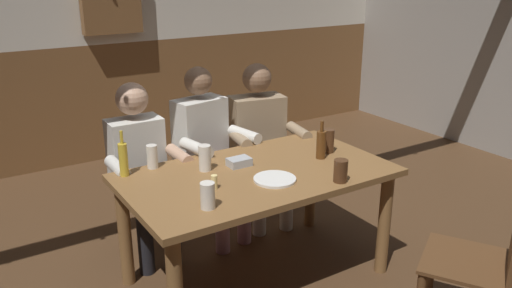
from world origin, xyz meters
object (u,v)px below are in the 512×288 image
dining_table (257,188)px  plate_0 (275,179)px  pint_glass_1 (208,196)px  chair_empty_near_left (485,261)px  pint_glass_4 (152,157)px  person_1 (207,148)px  table_candle (214,182)px  person_0 (141,164)px  pint_glass_2 (329,141)px  person_2 (260,136)px  bottle_1 (123,159)px  pint_glass_3 (205,158)px  pint_glass_0 (341,171)px  bottle_0 (321,144)px  condiment_caddy (239,162)px

dining_table → plate_0: (0.01, -0.17, 0.11)m
dining_table → pint_glass_1: (-0.48, -0.28, 0.17)m
chair_empty_near_left → pint_glass_4: size_ratio=6.06×
person_1 → table_candle: size_ratio=15.53×
person_0 → pint_glass_2: size_ratio=7.58×
pint_glass_1 → pint_glass_2: bearing=16.5°
chair_empty_near_left → pint_glass_2: 1.20m
person_0 → person_1: 0.50m
person_2 → person_1: bearing=12.3°
bottle_1 → pint_glass_1: bottle_1 is taller
dining_table → pint_glass_1: 0.58m
plate_0 → pint_glass_3: pint_glass_3 is taller
table_candle → pint_glass_3: (0.08, 0.27, 0.04)m
bottle_1 → pint_glass_0: bottle_1 is taller
pint_glass_1 → pint_glass_4: size_ratio=0.96×
bottle_0 → pint_glass_3: 0.75m
bottle_0 → pint_glass_2: size_ratio=1.58×
bottle_0 → bottle_1: size_ratio=0.90×
person_2 → pint_glass_1: (-0.94, -0.97, 0.12)m
plate_0 → pint_glass_1: 0.51m
person_0 → pint_glass_0: bearing=127.4°
bottle_1 → pint_glass_4: bottle_1 is taller
chair_empty_near_left → bottle_0: 1.17m
pint_glass_0 → pint_glass_4: 1.13m
chair_empty_near_left → pint_glass_2: size_ratio=5.61×
dining_table → person_1: person_1 is taller
condiment_caddy → bottle_1: size_ratio=0.51×
plate_0 → pint_glass_4: size_ratio=1.70×
person_1 → pint_glass_2: (0.57, -0.64, 0.13)m
bottle_0 → pint_glass_1: (-0.94, -0.25, -0.03)m
chair_empty_near_left → pint_glass_1: 1.45m
chair_empty_near_left → plate_0: chair_empty_near_left is taller
person_2 → bottle_0: bearing=100.3°
pint_glass_2 → pint_glass_3: pint_glass_3 is taller
dining_table → bottle_1: bearing=152.0°
chair_empty_near_left → pint_glass_3: pint_glass_3 is taller
plate_0 → bottle_0: bearing=17.4°
person_0 → table_candle: person_0 is taller
table_candle → bottle_0: 0.81m
person_2 → pint_glass_3: person_2 is taller
person_1 → condiment_caddy: person_1 is taller
person_2 → bottle_1: person_2 is taller
person_2 → pint_glass_4: size_ratio=8.38×
plate_0 → pint_glass_2: size_ratio=1.57×
plate_0 → pint_glass_2: bearing=19.5°
condiment_caddy → pint_glass_3: size_ratio=0.88×
chair_empty_near_left → pint_glass_2: pint_glass_2 is taller
person_0 → chair_empty_near_left: person_0 is taller
pint_glass_4 → bottle_1: bearing=-171.4°
bottle_0 → pint_glass_3: (-0.72, 0.21, -0.02)m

